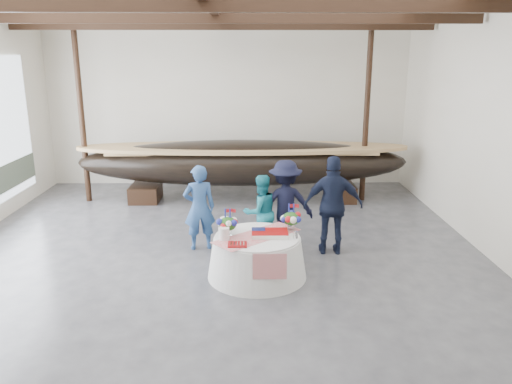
{
  "coord_description": "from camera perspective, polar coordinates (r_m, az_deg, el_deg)",
  "views": [
    {
      "loc": [
        0.62,
        -8.12,
        3.61
      ],
      "look_at": [
        0.73,
        1.03,
        1.09
      ],
      "focal_mm": 35.0,
      "sensor_mm": 36.0,
      "label": 1
    }
  ],
  "objects": [
    {
      "name": "guest_man_left",
      "position": [
        9.55,
        3.34,
        -1.39
      ],
      "size": [
        1.15,
        0.73,
        1.71
      ],
      "primitive_type": "imported",
      "rotation": [
        0.0,
        0.0,
        3.23
      ],
      "color": "black",
      "rests_on": "ground"
    },
    {
      "name": "tabletop_items",
      "position": [
        8.34,
        0.1,
        -3.81
      ],
      "size": [
        1.52,
        1.42,
        0.4
      ],
      "color": "red",
      "rests_on": "banquet_table"
    },
    {
      "name": "guest_man_right",
      "position": [
        9.3,
        8.8,
        -1.53
      ],
      "size": [
        1.11,
        0.51,
        1.86
      ],
      "primitive_type": "imported",
      "rotation": [
        0.0,
        0.0,
        3.09
      ],
      "color": "black",
      "rests_on": "ground"
    },
    {
      "name": "guest_woman_blue",
      "position": [
        9.49,
        -6.49,
        -1.77
      ],
      "size": [
        0.67,
        0.51,
        1.65
      ],
      "primitive_type": "imported",
      "rotation": [
        0.0,
        0.0,
        3.35
      ],
      "color": "navy",
      "rests_on": "ground"
    },
    {
      "name": "floor",
      "position": [
        8.91,
        -4.69,
        -8.55
      ],
      "size": [
        10.0,
        12.0,
        0.01
      ],
      "primitive_type": "cube",
      "color": "#3D3D42",
      "rests_on": "ground"
    },
    {
      "name": "pavilion_structure",
      "position": [
        8.89,
        -4.95,
        17.9
      ],
      "size": [
        9.8,
        11.76,
        4.5
      ],
      "color": "black",
      "rests_on": "ground"
    },
    {
      "name": "banquet_table",
      "position": [
        8.41,
        0.12,
        -7.34
      ],
      "size": [
        1.66,
        1.66,
        0.72
      ],
      "color": "silver",
      "rests_on": "ground"
    },
    {
      "name": "longboat_display",
      "position": [
        12.58,
        -1.53,
        3.41
      ],
      "size": [
        8.29,
        1.66,
        1.55
      ],
      "color": "black",
      "rests_on": "ground"
    },
    {
      "name": "guest_woman_teal",
      "position": [
        9.48,
        0.54,
        -2.31
      ],
      "size": [
        0.87,
        0.79,
        1.45
      ],
      "primitive_type": "imported",
      "rotation": [
        0.0,
        0.0,
        3.56
      ],
      "color": "teal",
      "rests_on": "ground"
    },
    {
      "name": "wall_front",
      "position": [
        2.59,
        -15.02,
        -16.85
      ],
      "size": [
        10.0,
        0.02,
        4.5
      ],
      "primitive_type": "cube",
      "color": "silver",
      "rests_on": "ground"
    },
    {
      "name": "wall_back",
      "position": [
        14.2,
        -3.27,
        9.9
      ],
      "size": [
        10.0,
        0.02,
        4.5
      ],
      "primitive_type": "cube",
      "color": "silver",
      "rests_on": "ground"
    }
  ]
}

